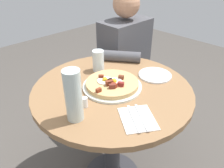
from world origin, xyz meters
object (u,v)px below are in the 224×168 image
bread_plate (155,75)px  salt_shaker (85,102)px  knife (142,117)px  pepper_shaker (72,91)px  pizza_plate (112,86)px  water_bottle (73,96)px  fork (134,118)px  dining_table (112,113)px  person_seated (124,72)px  water_glass (98,61)px  breakfast_pizza (112,83)px

bread_plate → salt_shaker: salt_shaker is taller
knife → pepper_shaker: (0.11, -0.35, 0.02)m
pizza_plate → water_bottle: water_bottle is taller
fork → knife: size_ratio=1.00×
dining_table → salt_shaker: size_ratio=17.38×
person_seated → pizza_plate: size_ratio=3.66×
person_seated → pepper_shaker: bearing=22.1°
water_bottle → pepper_shaker: bearing=-121.1°
bread_plate → water_glass: (0.18, -0.28, 0.06)m
fork → salt_shaker: 0.23m
pizza_plate → breakfast_pizza: size_ratio=1.12×
fork → water_glass: size_ratio=1.44×
water_bottle → pepper_shaker: 0.20m
fork → dining_table: bearing=-171.9°
breakfast_pizza → pepper_shaker: 0.21m
dining_table → salt_shaker: 0.29m
pizza_plate → salt_shaker: salt_shaker is taller
dining_table → water_glass: (-0.08, -0.20, 0.24)m
knife → pepper_shaker: 0.37m
pizza_plate → water_glass: (-0.08, -0.20, 0.06)m
fork → water_glass: bearing=-170.3°
salt_shaker → breakfast_pizza: bearing=-171.0°
dining_table → knife: size_ratio=4.66×
bread_plate → salt_shaker: bearing=-6.2°
knife → fork: bearing=-90.0°
breakfast_pizza → knife: bearing=72.9°
person_seated → water_glass: bearing=21.8°
fork → salt_shaker: bearing=-124.1°
fork → salt_shaker: (0.09, -0.22, 0.02)m
breakfast_pizza → pepper_shaker: bearing=-23.9°
dining_table → pizza_plate: size_ratio=2.71×
pepper_shaker → water_bottle: bearing=58.9°
water_glass → pepper_shaker: size_ratio=2.71×
bread_plate → knife: size_ratio=1.04×
person_seated → water_bottle: (0.78, 0.43, 0.35)m
person_seated → water_bottle: size_ratio=4.93×
water_glass → salt_shaker: water_glass is taller
fork → water_bottle: water_bottle is taller
breakfast_pizza → water_glass: bearing=-112.5°
pizza_plate → salt_shaker: (0.20, 0.03, 0.02)m
pizza_plate → breakfast_pizza: (0.00, 0.00, 0.02)m
water_bottle → salt_shaker: size_ratio=4.77×
bread_plate → pepper_shaker: size_ratio=4.05×
fork → knife: same height
knife → salt_shaker: size_ratio=3.73×
breakfast_pizza → water_bottle: (0.28, 0.07, 0.09)m
knife → water_glass: 0.50m
bread_plate → water_glass: bearing=-56.5°
bread_plate → knife: bearing=27.9°
water_bottle → fork: bearing=133.3°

